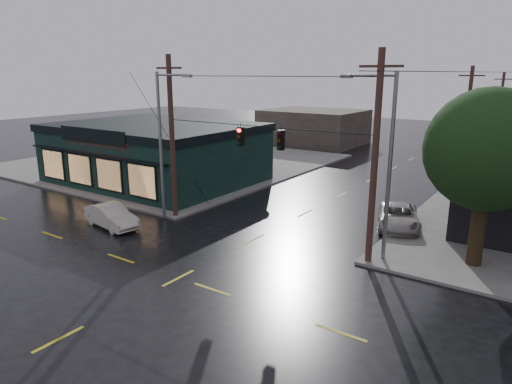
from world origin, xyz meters
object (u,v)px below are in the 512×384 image
Objects in this scene: sedan_cream at (111,216)px; suv_silver at (398,217)px; corner_tree at (488,151)px; utility_pole_ne at (368,263)px; utility_pole_nw at (176,217)px.

sedan_cream is 0.84× the size of suv_silver.
sedan_cream is at bearing -162.48° from corner_tree.
corner_tree is 20.70m from sedan_cream.
corner_tree reaches higher than utility_pole_ne.
corner_tree is 1.68× the size of suv_silver.
suv_silver is (12.50, 6.14, 0.69)m from utility_pole_nw.
utility_pole_nw is at bearing -171.88° from corner_tree.
utility_pole_nw is 1.00× the size of utility_pole_ne.
utility_pole_ne is at bearing -150.29° from corner_tree.
corner_tree is 7.55m from utility_pole_ne.
sedan_cream is 17.32m from suv_silver.
corner_tree is 18.40m from utility_pole_nw.
sedan_cream is at bearing -117.08° from utility_pole_nw.
utility_pole_nw and utility_pole_ne have the same top height.
utility_pole_ne is at bearing -67.36° from sedan_cream.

